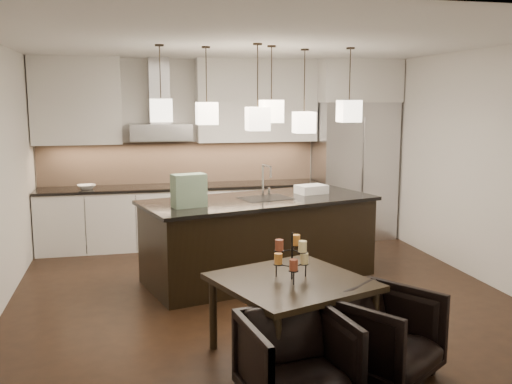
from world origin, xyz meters
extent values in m
cube|color=black|center=(0.00, 0.00, -0.01)|extent=(5.50, 5.50, 0.02)
cube|color=white|center=(0.00, 0.00, 2.81)|extent=(5.50, 5.50, 0.02)
cube|color=silver|center=(0.00, 2.76, 1.40)|extent=(5.50, 0.02, 2.80)
cube|color=silver|center=(0.00, -2.76, 1.40)|extent=(5.50, 0.02, 2.80)
cube|color=silver|center=(2.76, 0.00, 1.40)|extent=(0.02, 5.50, 2.80)
cube|color=#B7B7BA|center=(2.10, 2.38, 1.07)|extent=(1.20, 0.72, 2.15)
cube|color=silver|center=(2.10, 2.38, 2.47)|extent=(1.26, 0.72, 0.65)
cube|color=silver|center=(-0.62, 2.43, 0.44)|extent=(4.21, 0.62, 0.88)
cube|color=black|center=(-0.62, 2.43, 0.90)|extent=(4.21, 0.66, 0.04)
cube|color=tan|center=(-0.62, 2.73, 1.24)|extent=(4.21, 0.02, 0.63)
cube|color=silver|center=(-2.10, 2.57, 2.17)|extent=(1.25, 0.35, 1.25)
cube|color=silver|center=(0.55, 2.57, 2.17)|extent=(1.85, 0.35, 1.25)
cube|color=#B7B7BA|center=(-0.93, 2.48, 1.72)|extent=(0.90, 0.52, 0.24)
cube|color=#B7B7BA|center=(-0.93, 2.59, 2.32)|extent=(0.30, 0.28, 0.96)
imported|color=silver|center=(-2.01, 2.38, 0.95)|extent=(0.31, 0.31, 0.06)
cube|color=black|center=(0.13, 0.58, 0.48)|extent=(2.91, 1.75, 0.96)
cube|color=black|center=(0.13, 0.58, 0.98)|extent=(3.02, 1.86, 0.04)
cube|color=#16552D|center=(-0.76, 0.24, 1.19)|extent=(0.41, 0.28, 0.37)
cube|color=silver|center=(0.87, 0.81, 1.06)|extent=(0.43, 0.35, 0.11)
cylinder|color=#F9E79A|center=(0.02, -1.56, 0.85)|extent=(0.09, 0.09, 0.09)
cylinder|color=orange|center=(-0.20, -1.52, 0.85)|extent=(0.09, 0.09, 0.09)
cylinder|color=brown|center=(-0.12, -1.72, 0.85)|extent=(0.09, 0.09, 0.09)
cylinder|color=orange|center=(-0.03, -1.49, 1.00)|extent=(0.09, 0.09, 0.09)
cylinder|color=brown|center=(-0.22, -1.62, 1.00)|extent=(0.09, 0.09, 0.09)
cylinder|color=#F9E79A|center=(-0.04, -1.71, 1.00)|extent=(0.09, 0.09, 0.09)
imported|color=black|center=(-0.30, -2.40, 0.34)|extent=(0.83, 0.85, 0.68)
imported|color=black|center=(0.52, -2.11, 0.35)|extent=(1.05, 1.05, 0.70)
cube|color=#FFEED0|center=(-1.03, 0.53, 2.07)|extent=(0.24, 0.24, 0.26)
cube|color=#FFEED0|center=(-0.49, 0.66, 2.03)|extent=(0.24, 0.24, 0.26)
cube|color=#FFEED0|center=(0.22, 0.38, 2.06)|extent=(0.24, 0.24, 0.26)
cube|color=#FFEED0|center=(0.73, 0.72, 1.91)|extent=(0.24, 0.24, 0.26)
cube|color=#FFEED0|center=(1.19, 0.41, 2.06)|extent=(0.24, 0.24, 0.26)
cube|color=#FFEED0|center=(0.01, 0.16, 1.98)|extent=(0.24, 0.24, 0.26)
camera|label=1|loc=(-1.43, -6.06, 2.20)|focal=40.00mm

